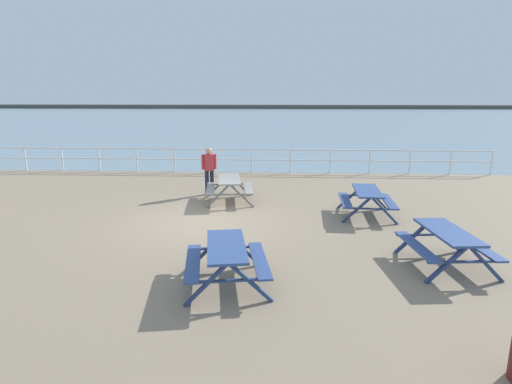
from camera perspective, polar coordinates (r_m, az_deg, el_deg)
ground_plane at (r=11.83m, az=-7.41°, el=-4.60°), size 30.00×24.00×0.20m
sea_band at (r=63.95m, az=1.28°, el=10.03°), size 142.00×90.00×0.01m
distant_shoreline at (r=106.90m, az=2.07°, el=11.29°), size 142.00×6.00×1.80m
seaward_railing at (r=19.14m, az=-3.28°, el=4.90°), size 23.07×0.07×1.08m
picnic_table_near_left at (r=9.49m, az=24.54°, el=-5.89°), size 1.69×1.94×0.80m
picnic_table_near_right at (r=12.64m, az=14.85°, el=-0.56°), size 1.64×1.89×0.80m
picnic_table_mid_centre at (r=7.89m, az=-4.04°, el=-8.47°), size 1.79×2.02×0.80m
picnic_table_far_left at (r=13.89m, az=-3.64°, el=1.07°), size 1.75×1.98×0.80m
visitor at (r=14.90m, az=-6.38°, el=3.27°), size 0.51×0.31×1.66m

